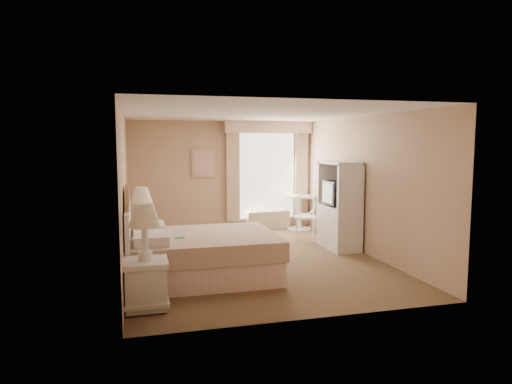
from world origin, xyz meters
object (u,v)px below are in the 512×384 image
object	(u,v)px
bed	(194,254)
nightstand_far	(142,234)
cafe_chair	(305,213)
round_table	(300,207)
nightstand_near	(146,270)
armoire	(339,212)

from	to	relation	value
bed	nightstand_far	world-z (taller)	bed
bed	cafe_chair	size ratio (longest dim) A/B	2.31
nightstand_far	round_table	bearing A→B (deg)	29.31
bed	nightstand_near	size ratio (longest dim) A/B	1.72
nightstand_near	round_table	distance (m)	5.64
nightstand_far	armoire	world-z (taller)	armoire
round_table	armoire	xyz separation A→B (m)	(0.06, -1.99, 0.16)
cafe_chair	armoire	xyz separation A→B (m)	(0.34, -0.93, 0.14)
armoire	cafe_chair	bearing A→B (deg)	109.90
bed	nightstand_near	world-z (taller)	bed
nightstand_far	round_table	size ratio (longest dim) A/B	1.57
bed	nightstand_near	distance (m)	1.36
nightstand_far	cafe_chair	distance (m)	3.45
nightstand_far	armoire	distance (m)	3.66
cafe_chair	armoire	size ratio (longest dim) A/B	0.57
nightstand_near	nightstand_far	world-z (taller)	nightstand_near
nightstand_far	round_table	world-z (taller)	nightstand_far
cafe_chair	nightstand_near	bearing A→B (deg)	-115.23
nightstand_near	cafe_chair	world-z (taller)	nightstand_near
nightstand_far	cafe_chair	bearing A→B (deg)	16.08
nightstand_near	armoire	bearing A→B (deg)	32.85
nightstand_near	nightstand_far	xyz separation A→B (m)	(0.00, 2.33, -0.01)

